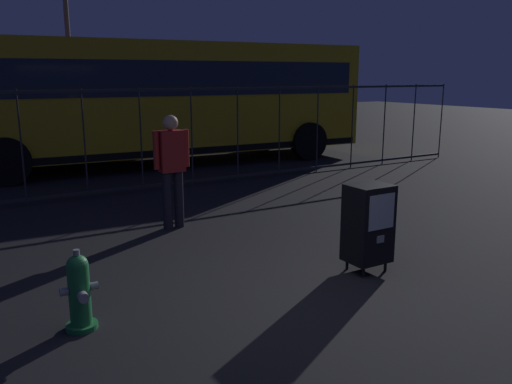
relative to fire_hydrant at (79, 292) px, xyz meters
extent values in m
plane|color=black|center=(1.87, -0.63, -0.35)|extent=(60.00, 60.00, 0.00)
cylinder|color=#1E7238|center=(0.00, 0.00, -0.33)|extent=(0.28, 0.28, 0.05)
cylinder|color=#1E7238|center=(0.00, 0.00, -0.03)|extent=(0.19, 0.19, 0.55)
sphere|color=#1E7238|center=(0.00, 0.00, 0.25)|extent=(0.19, 0.19, 0.19)
cylinder|color=gray|center=(0.00, 0.00, 0.37)|extent=(0.06, 0.06, 0.05)
cylinder|color=gray|center=(0.00, -0.13, 0.00)|extent=(0.09, 0.08, 0.09)
cylinder|color=gray|center=(-0.13, 0.00, 0.03)|extent=(0.07, 0.07, 0.07)
cylinder|color=gray|center=(0.13, 0.00, 0.03)|extent=(0.07, 0.07, 0.07)
cylinder|color=black|center=(3.02, -0.37, -0.29)|extent=(0.04, 0.04, 0.12)
cylinder|color=black|center=(3.36, -0.37, -0.29)|extent=(0.04, 0.04, 0.12)
cylinder|color=black|center=(3.02, -0.09, -0.29)|extent=(0.04, 0.04, 0.12)
cylinder|color=black|center=(3.36, -0.09, -0.29)|extent=(0.04, 0.04, 0.12)
cube|color=black|center=(3.19, -0.23, 0.22)|extent=(0.48, 0.40, 0.90)
cube|color=#B2B7BF|center=(3.19, -0.44, 0.40)|extent=(0.36, 0.01, 0.40)
cube|color=gray|center=(3.19, -0.44, 0.08)|extent=(0.10, 0.02, 0.08)
cylinder|color=black|center=(1.86, 2.58, 0.07)|extent=(0.14, 0.14, 0.85)
cylinder|color=black|center=(2.04, 2.58, 0.07)|extent=(0.14, 0.14, 0.85)
cube|color=maroon|center=(1.95, 2.58, 0.80)|extent=(0.36, 0.20, 0.60)
sphere|color=tan|center=(1.95, 2.58, 1.21)|extent=(0.22, 0.22, 0.22)
cylinder|color=maroon|center=(1.72, 2.58, 0.83)|extent=(0.09, 0.09, 0.55)
cylinder|color=maroon|center=(2.18, 2.58, 0.83)|extent=(0.09, 0.09, 0.55)
cube|color=#2D2D33|center=(1.87, 5.20, 1.60)|extent=(18.00, 0.04, 0.05)
cube|color=#2D2D33|center=(1.87, 5.20, -0.25)|extent=(18.00, 0.04, 0.05)
cylinder|color=#2D2D33|center=(0.29, 5.20, 0.65)|extent=(0.03, 0.03, 2.00)
cylinder|color=#2D2D33|center=(1.34, 5.20, 0.65)|extent=(0.03, 0.03, 2.00)
cylinder|color=#2D2D33|center=(2.40, 5.20, 0.65)|extent=(0.03, 0.03, 2.00)
cylinder|color=#2D2D33|center=(3.46, 5.20, 0.65)|extent=(0.03, 0.03, 2.00)
cylinder|color=#2D2D33|center=(4.52, 5.20, 0.65)|extent=(0.03, 0.03, 2.00)
cylinder|color=#2D2D33|center=(5.58, 5.20, 0.65)|extent=(0.03, 0.03, 2.00)
cylinder|color=#2D2D33|center=(6.64, 5.20, 0.65)|extent=(0.03, 0.03, 2.00)
cylinder|color=#2D2D33|center=(7.70, 5.20, 0.65)|extent=(0.03, 0.03, 2.00)
cylinder|color=#2D2D33|center=(8.76, 5.20, 0.65)|extent=(0.03, 0.03, 2.00)
cylinder|color=#2D2D33|center=(9.81, 5.20, 0.65)|extent=(0.03, 0.03, 2.00)
cylinder|color=#2D2D33|center=(10.87, 5.20, 0.65)|extent=(0.03, 0.03, 2.00)
cube|color=gold|center=(3.95, 8.20, 1.32)|extent=(10.63, 3.13, 2.65)
cube|color=#1E2838|center=(3.95, 8.20, 1.80)|extent=(10.00, 3.11, 0.80)
cube|color=black|center=(3.95, 8.20, 0.10)|extent=(10.42, 3.13, 0.16)
cylinder|color=black|center=(7.54, 6.73, 0.15)|extent=(1.02, 0.34, 1.00)
cylinder|color=black|center=(7.69, 9.23, 0.15)|extent=(1.02, 0.34, 1.00)
cylinder|color=black|center=(0.21, 7.18, 0.15)|extent=(1.02, 0.34, 1.00)
cylinder|color=black|center=(0.36, 9.68, 0.15)|extent=(1.02, 0.34, 1.00)
cube|color=red|center=(1.49, 12.25, 1.32)|extent=(10.60, 2.98, 2.65)
cube|color=#1E2838|center=(1.49, 12.25, 1.80)|extent=(9.98, 2.97, 0.80)
cube|color=black|center=(1.49, 12.25, 0.10)|extent=(10.39, 2.98, 0.16)
cylinder|color=black|center=(5.11, 10.83, 0.15)|extent=(1.01, 0.33, 1.00)
cylinder|color=black|center=(5.22, 13.33, 0.15)|extent=(1.01, 0.33, 1.00)
cylinder|color=#4C4F54|center=(2.59, 11.65, 3.76)|extent=(0.14, 0.14, 8.21)
camera|label=1|loc=(-0.92, -4.54, 1.88)|focal=37.03mm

